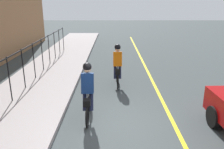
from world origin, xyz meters
name	(u,v)px	position (x,y,z in m)	size (l,w,h in m)	color
ground_plane	(121,129)	(0.00, 0.00, 0.00)	(80.00, 80.00, 0.00)	#383F40
lane_line_centre	(176,129)	(0.00, -1.60, 0.00)	(36.00, 0.12, 0.01)	yellow
sidewalk	(3,126)	(0.00, 3.40, 0.07)	(40.00, 3.20, 0.15)	gray
cyclist_lead	(117,66)	(3.59, 0.03, 0.91)	(1.71, 0.37, 1.83)	black
cyclist_follow	(88,92)	(0.57, 0.98, 0.91)	(1.71, 0.37, 1.83)	black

